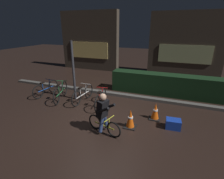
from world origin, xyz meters
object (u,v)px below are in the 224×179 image
Objects in this scene: traffic_cone_near at (130,119)px; cyclist at (104,113)px; parked_bike_center_left at (83,94)px; parked_bike_left_mid at (61,92)px; parked_bike_center_right at (101,99)px; parked_bike_leftmost at (46,89)px; blue_crate at (173,124)px; traffic_cone_far at (155,111)px; street_post at (73,71)px.

cyclist is at bearing -141.04° from traffic_cone_near.
parked_bike_left_mid is at bearing 101.03° from parked_bike_center_left.
parked_bike_center_right is 1.81m from cyclist.
blue_crate is (5.54, -0.82, -0.17)m from parked_bike_leftmost.
cyclist is (-1.92, -0.94, 0.48)m from blue_crate.
parked_bike_left_mid is 1.06× the size of parked_bike_center_right.
parked_bike_left_mid is 4.65m from blue_crate.
blue_crate is (2.74, -0.65, -0.17)m from parked_bike_center_right.
traffic_cone_far is at bearing 60.89° from cyclist.
street_post is 1.01m from parked_bike_center_left.
parked_bike_leftmost reaches higher than traffic_cone_near.
traffic_cone_far is 0.73m from blue_crate.
parked_bike_center_left is 1.03× the size of parked_bike_center_right.
blue_crate is at bearing 17.63° from traffic_cone_near.
blue_crate is at bearing 41.82° from cyclist.
traffic_cone_far is at bearing -89.73° from parked_bike_leftmost.
parked_bike_left_mid is at bearing 172.08° from blue_crate.
parked_bike_center_left is at bearing -86.02° from parked_bike_leftmost.
parked_bike_center_left is (1.94, -0.04, 0.01)m from parked_bike_leftmost.
parked_bike_left_mid is 1.03× the size of parked_bike_center_left.
street_post is at bearing 155.03° from traffic_cone_near.
parked_bike_leftmost is 0.93× the size of parked_bike_left_mid.
blue_crate is at bearing -32.81° from traffic_cone_far.
parked_bike_center_left reaches higher than parked_bike_leftmost.
parked_bike_center_right is at bearing 144.67° from traffic_cone_near.
parked_bike_leftmost is 0.96m from parked_bike_left_mid.
parked_bike_center_right is 2.15m from traffic_cone_far.
blue_crate is (4.60, -0.64, -0.20)m from parked_bike_left_mid.
blue_crate is (3.60, -0.78, -0.18)m from parked_bike_center_left.
parked_bike_center_right reaches higher than parked_bike_leftmost.
street_post is at bearing 167.47° from blue_crate.
cyclist is at bearing -110.63° from parked_bike_leftmost.
parked_bike_center_right is at bearing -88.21° from parked_bike_leftmost.
cyclist is at bearing -137.78° from parked_bike_left_mid.
parked_bike_center_left is 2.71× the size of traffic_cone_far.
traffic_cone_far is at bearing 147.19° from blue_crate.
parked_bike_left_mid reaches higher than parked_bike_center_left.
street_post reaches higher than parked_bike_center_left.
cyclist is (1.68, -1.71, 0.30)m from parked_bike_center_left.
parked_bike_left_mid reaches higher than parked_bike_center_right.
street_post is 1.64× the size of parked_bike_leftmost.
traffic_cone_far is (4.94, -0.43, -0.04)m from parked_bike_leftmost.
parked_bike_leftmost is at bearing 164.11° from traffic_cone_near.
parked_bike_center_left reaches higher than traffic_cone_far.
traffic_cone_near is (2.79, -1.30, -0.94)m from street_post.
parked_bike_center_left is at bearing -99.50° from parked_bike_left_mid.
parked_bike_leftmost is 2.50× the size of traffic_cone_near.
street_post reaches higher than traffic_cone_far.
parked_bike_leftmost is at bearing -176.90° from street_post.
parked_bike_left_mid is 2.68× the size of traffic_cone_near.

